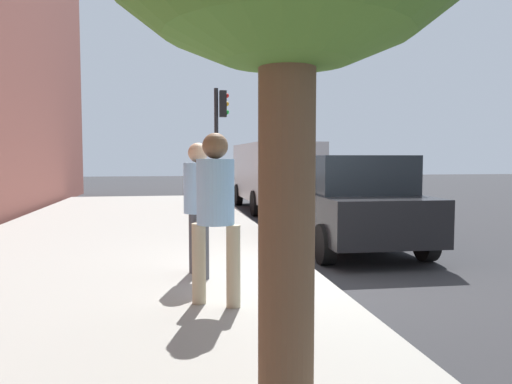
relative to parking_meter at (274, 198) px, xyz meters
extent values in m
plane|color=#2B2B2D|center=(0.01, -0.59, -1.17)|extent=(80.00, 80.00, 0.00)
cube|color=gray|center=(0.01, 2.41, -1.09)|extent=(28.00, 6.00, 0.15)
cylinder|color=gray|center=(0.00, 0.00, -0.44)|extent=(0.07, 0.07, 1.15)
cube|color=#383D42|center=(-0.10, 0.00, 0.26)|extent=(0.16, 0.11, 0.26)
cube|color=#383D42|center=(0.10, 0.00, 0.26)|extent=(0.16, 0.11, 0.26)
cube|color=#268C33|center=(-0.10, -0.06, 0.28)|extent=(0.10, 0.01, 0.10)
cube|color=#268C33|center=(0.10, -0.06, 0.28)|extent=(0.10, 0.01, 0.10)
cylinder|color=#47474C|center=(0.01, 1.11, -0.59)|extent=(0.15, 0.15, 0.84)
cylinder|color=#47474C|center=(-0.36, 1.01, -0.59)|extent=(0.15, 0.15, 0.84)
cylinder|color=#8CB7E0|center=(-0.18, 1.06, 0.16)|extent=(0.39, 0.39, 0.67)
sphere|color=tan|center=(-0.18, 1.06, 0.63)|extent=(0.26, 0.26, 0.26)
cylinder|color=tan|center=(-1.45, 1.12, -0.58)|extent=(0.15, 0.15, 0.88)
cylinder|color=tan|center=(-1.64, 0.77, -0.58)|extent=(0.15, 0.15, 0.88)
cylinder|color=#8CB7E0|center=(-1.55, 0.95, 0.21)|extent=(0.40, 0.40, 0.69)
sphere|color=brown|center=(-1.55, 0.95, 0.69)|extent=(0.27, 0.27, 0.27)
cube|color=black|center=(2.29, -1.94, -0.46)|extent=(4.44, 1.93, 0.76)
cube|color=black|center=(2.09, -1.93, 0.26)|extent=(2.23, 1.74, 0.68)
cylinder|color=black|center=(3.74, -1.09, -0.84)|extent=(0.66, 0.23, 0.66)
cylinder|color=black|center=(3.70, -2.84, -0.84)|extent=(0.66, 0.23, 0.66)
cylinder|color=black|center=(0.88, -1.03, -0.84)|extent=(0.66, 0.23, 0.66)
cylinder|color=black|center=(0.84, -2.78, -0.84)|extent=(0.66, 0.23, 0.66)
cube|color=silver|center=(9.31, -1.94, 0.11)|extent=(5.23, 2.09, 1.80)
cylinder|color=black|center=(10.98, -0.96, -0.79)|extent=(0.76, 0.23, 0.76)
cylinder|color=black|center=(11.02, -2.86, -0.79)|extent=(0.76, 0.23, 0.76)
cylinder|color=black|center=(7.61, -1.01, -0.79)|extent=(0.76, 0.23, 0.76)
cylinder|color=black|center=(7.64, -2.91, -0.79)|extent=(0.76, 0.23, 0.76)
cylinder|color=brown|center=(-4.08, 0.77, 0.28)|extent=(0.32, 0.32, 2.60)
cylinder|color=black|center=(7.83, 0.11, 0.78)|extent=(0.12, 0.12, 3.60)
cube|color=black|center=(7.83, -0.09, 2.13)|extent=(0.24, 0.20, 0.76)
sphere|color=red|center=(7.83, -0.20, 2.37)|extent=(0.14, 0.14, 0.14)
sphere|color=orange|center=(7.83, -0.20, 2.13)|extent=(0.14, 0.14, 0.14)
sphere|color=green|center=(7.83, -0.20, 1.89)|extent=(0.14, 0.14, 0.14)
camera|label=1|loc=(-6.77, 1.40, 0.57)|focal=34.79mm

